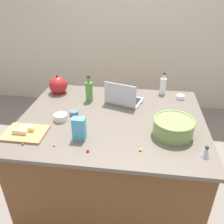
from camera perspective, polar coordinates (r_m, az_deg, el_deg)
The scene contains 22 objects.
ground_plane at distance 2.54m, azimuth 0.00°, elevation -18.96°, with size 12.00×12.00×0.00m, color slate.
wall_back at distance 3.80m, azimuth 4.48°, elevation 20.25°, with size 8.00×0.10×2.60m, color beige.
island_counter at distance 2.23m, azimuth 0.00°, elevation -11.24°, with size 1.52×1.22×0.90m.
laptop at distance 2.17m, azimuth 2.70°, elevation 3.27°, with size 0.36×0.31×0.22m.
mixing_bowl_large at distance 1.77m, azimuth 14.60°, elevation -3.48°, with size 0.30×0.30×0.13m.
bottle_vinegar at distance 2.39m, azimuth 12.20°, elevation 6.24°, with size 0.06×0.06×0.22m.
bottle_olive at distance 2.20m, azimuth -5.56°, elevation 5.06°, with size 0.07×0.07×0.25m.
kettle at distance 2.42m, azimuth -12.84°, elevation 6.27°, with size 0.21×0.18×0.20m.
cutting_board at distance 1.87m, azimuth -20.21°, elevation -4.79°, with size 0.31×0.23×0.02m, color #AD7F4C.
butter_stick_left at distance 1.85m, azimuth -21.35°, elevation -4.39°, with size 0.11×0.04×0.04m, color #F4E58C.
butter_stick_right at distance 1.87m, azimuth -19.78°, elevation -3.75°, with size 0.11×0.04×0.04m, color #F4E58C.
ramekin_small at distance 1.95m, azimuth -12.27°, elevation -1.26°, with size 0.11×0.11×0.05m, color beige.
ramekin_medium at distance 2.02m, azimuth -9.12°, elevation -0.11°, with size 0.07×0.07×0.04m, color slate.
ramekin_wide at distance 2.35m, azimuth 16.19°, elevation 3.49°, with size 0.08×0.08×0.04m, color white.
kitchen_timer at distance 1.65m, azimuth 21.75°, elevation -8.96°, with size 0.07×0.07×0.08m.
candy_bag at distance 1.68m, azimuth -7.95°, elevation -4.02°, with size 0.09×0.06×0.17m, color #4CA5CC.
candy_0 at distance 1.59m, azimuth -5.87°, elevation -9.26°, with size 0.02×0.02×0.02m, color red.
candy_1 at distance 2.20m, azimuth 7.13°, elevation 2.28°, with size 0.02×0.02×0.02m, color blue.
candy_2 at distance 1.61m, azimuth 6.86°, elevation -9.04°, with size 0.02×0.02×0.02m, color yellow.
candy_3 at distance 1.69m, azimuth -13.80°, elevation -7.75°, with size 0.02×0.02×0.02m, color yellow.
candy_4 at distance 1.76m, azimuth -20.77°, elevation -7.27°, with size 0.02×0.02×0.02m, color green.
candy_5 at distance 2.15m, azimuth 6.02°, elevation 1.70°, with size 0.02×0.02×0.02m, color #CC3399.
Camera 1 is at (0.23, -1.67, 1.90)m, focal length 37.87 mm.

